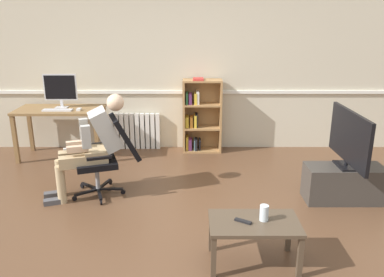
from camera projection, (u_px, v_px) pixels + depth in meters
The scene contains 15 objects.
ground_plane at pixel (177, 229), 4.01m from camera, with size 18.00×18.00×0.00m, color brown.
back_wall at pixel (183, 64), 6.13m from camera, with size 12.00×0.13×2.70m.
computer_desk at pixel (61, 116), 5.86m from camera, with size 1.26×0.64×0.76m.
imac_monitor at pixel (61, 88), 5.82m from camera, with size 0.49×0.14×0.50m.
keyboard at pixel (58, 110), 5.69m from camera, with size 0.42×0.12×0.02m, color silver.
computer_mouse at pixel (79, 109), 5.71m from camera, with size 0.06×0.10×0.03m, color white.
bookshelf at pixel (200, 117), 6.17m from camera, with size 0.60×0.29×1.17m.
radiator at pixel (135, 131), 6.34m from camera, with size 0.81×0.08×0.59m.
office_chair at pixel (110, 152), 4.68m from camera, with size 0.85×0.68×0.96m.
person_seated at pixel (93, 144), 4.58m from camera, with size 1.00×0.60×1.22m.
tv_stand at pixel (344, 184), 4.56m from camera, with size 0.89×0.37×0.42m.
tv_screen at pixel (350, 138), 4.40m from camera, with size 0.21×1.03×0.65m.
coffee_table at pixel (255, 228), 3.35m from camera, with size 0.77×0.46×0.41m.
drinking_glass at pixel (265, 213), 3.33m from camera, with size 0.08×0.08×0.14m, color silver.
spare_remote at pixel (243, 221), 3.32m from camera, with size 0.04×0.15×0.02m, color black.
Camera 1 is at (0.16, -3.54, 2.09)m, focal length 36.75 mm.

